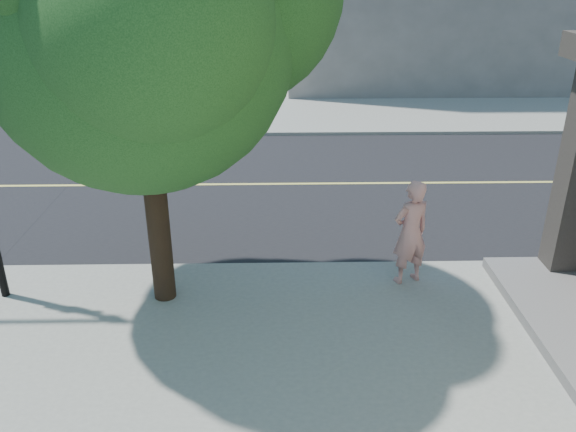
{
  "coord_description": "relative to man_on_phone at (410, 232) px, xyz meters",
  "views": [
    {
      "loc": [
        4.5,
        -9.79,
        5.52
      ],
      "look_at": [
        4.69,
        -0.43,
        1.3
      ],
      "focal_mm": 36.09,
      "sensor_mm": 36.0,
      "label": 1
    }
  ],
  "objects": [
    {
      "name": "man_on_phone",
      "position": [
        0.0,
        0.0,
        0.0
      ],
      "size": [
        0.83,
        0.7,
        1.94
      ],
      "primitive_type": "imported",
      "rotation": [
        0.0,
        0.0,
        3.54
      ],
      "color": "tan",
      "rests_on": "sidewalk_se"
    },
    {
      "name": "ground",
      "position": [
        -6.83,
        0.7,
        -1.09
      ],
      "size": [
        140.0,
        140.0,
        0.0
      ],
      "primitive_type": "plane",
      "color": "black",
      "rests_on": "ground"
    },
    {
      "name": "sidewalk_ne",
      "position": [
        6.67,
        22.2,
        -1.03
      ],
      "size": [
        29.0,
        25.0,
        0.12
      ],
      "primitive_type": "cube",
      "color": "gray",
      "rests_on": "ground"
    },
    {
      "name": "road_ew",
      "position": [
        -6.83,
        5.2,
        -1.08
      ],
      "size": [
        140.0,
        9.0,
        0.01
      ],
      "primitive_type": "cube",
      "color": "black",
      "rests_on": "ground"
    }
  ]
}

